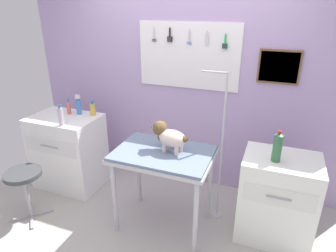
% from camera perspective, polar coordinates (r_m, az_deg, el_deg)
% --- Properties ---
extents(ground, '(4.40, 4.00, 0.04)m').
position_cam_1_polar(ground, '(3.09, -5.32, -21.85)').
color(ground, '#ADAAA1').
extents(rear_wall_panel, '(4.00, 0.11, 2.30)m').
position_cam_1_polar(rear_wall_panel, '(3.52, 3.34, 6.55)').
color(rear_wall_panel, '#B197C7').
rests_on(rear_wall_panel, ground).
extents(grooming_table, '(0.94, 0.64, 0.86)m').
position_cam_1_polar(grooming_table, '(2.81, -0.93, -6.68)').
color(grooming_table, '#B7B7BC').
rests_on(grooming_table, ground).
extents(grooming_arm, '(0.30, 0.11, 1.58)m').
position_cam_1_polar(grooming_arm, '(3.00, 10.13, -5.65)').
color(grooming_arm, '#B7B7BC').
rests_on(grooming_arm, ground).
extents(dog, '(0.39, 0.22, 0.28)m').
position_cam_1_polar(dog, '(2.73, 0.10, -1.97)').
color(dog, beige).
rests_on(dog, grooming_table).
extents(counter_left, '(0.80, 0.58, 0.91)m').
position_cam_1_polar(counter_left, '(3.84, -18.79, -4.67)').
color(counter_left, white).
rests_on(counter_left, ground).
extents(cabinet_right, '(0.68, 0.54, 0.86)m').
position_cam_1_polar(cabinet_right, '(3.05, 20.40, -13.05)').
color(cabinet_right, white).
rests_on(cabinet_right, ground).
extents(stool, '(0.37, 0.37, 0.56)m').
position_cam_1_polar(stool, '(3.40, -26.25, -9.38)').
color(stool, '#9E9EA3').
rests_on(stool, ground).
extents(pump_bottle_white, '(0.06, 0.06, 0.18)m').
position_cam_1_polar(pump_bottle_white, '(3.58, -14.44, 3.14)').
color(pump_bottle_white, gold).
rests_on(pump_bottle_white, counter_left).
extents(conditioner_bottle, '(0.06, 0.05, 0.24)m').
position_cam_1_polar(conditioner_bottle, '(3.37, -20.17, 1.71)').
color(conditioner_bottle, '#B4ACB8').
rests_on(conditioner_bottle, counter_left).
extents(detangler_spray, '(0.05, 0.05, 0.20)m').
position_cam_1_polar(detangler_spray, '(3.70, -18.78, 3.39)').
color(detangler_spray, '#CE615E').
rests_on(detangler_spray, counter_left).
extents(spray_bottle_tall, '(0.06, 0.06, 0.24)m').
position_cam_1_polar(spray_bottle_tall, '(3.66, -17.01, 3.79)').
color(spray_bottle_tall, '#3E79C4').
rests_on(spray_bottle_tall, counter_left).
extents(soda_bottle, '(0.08, 0.08, 0.29)m').
position_cam_1_polar(soda_bottle, '(2.71, 20.53, -3.88)').
color(soda_bottle, '#346840').
rests_on(soda_bottle, cabinet_right).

